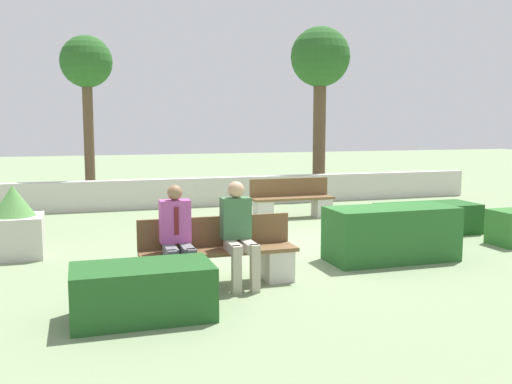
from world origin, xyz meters
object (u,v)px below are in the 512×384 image
object	(u,v)px
bench_front	(219,258)
tree_leftmost	(86,69)
planter_corner_left	(14,226)
person_seated_man	(177,233)
tree_center_left	(320,64)
person_seated_woman	(238,228)
bench_left_side	(292,203)

from	to	relation	value
bench_front	tree_leftmost	world-z (taller)	tree_leftmost
planter_corner_left	person_seated_man	bearing A→B (deg)	-50.53
bench_front	tree_center_left	distance (m)	10.57
person_seated_man	person_seated_woman	bearing A→B (deg)	0.26
bench_front	person_seated_man	world-z (taller)	person_seated_man
bench_front	tree_center_left	world-z (taller)	tree_center_left
tree_leftmost	tree_center_left	bearing A→B (deg)	3.27
person_seated_man	tree_center_left	xyz separation A→B (m)	(5.72, 8.68, 3.10)
person_seated_woman	tree_center_left	xyz separation A→B (m)	(4.93, 8.68, 3.09)
person_seated_woman	tree_center_left	size ratio (longest dim) A/B	0.28
planter_corner_left	person_seated_woman	bearing A→B (deg)	-41.48
planter_corner_left	bench_front	bearing A→B (deg)	-42.16
bench_front	planter_corner_left	world-z (taller)	planter_corner_left
planter_corner_left	tree_center_left	distance (m)	10.49
tree_leftmost	tree_center_left	distance (m)	6.60
bench_front	planter_corner_left	bearing A→B (deg)	137.84
person_seated_man	tree_leftmost	distance (m)	8.79
bench_front	person_seated_woman	distance (m)	0.49
bench_left_side	tree_leftmost	bearing A→B (deg)	137.71
bench_left_side	person_seated_woman	size ratio (longest dim) A/B	1.37
person_seated_man	person_seated_woman	size ratio (longest dim) A/B	0.98
bench_left_side	tree_leftmost	distance (m)	6.34
bench_front	tree_leftmost	distance (m)	8.85
bench_front	bench_left_side	world-z (taller)	same
bench_front	tree_leftmost	xyz separation A→B (m)	(-1.43, 8.16, 3.12)
person_seated_woman	planter_corner_left	size ratio (longest dim) A/B	1.19
tree_leftmost	person_seated_man	bearing A→B (deg)	-84.10
bench_front	person_seated_man	bearing A→B (deg)	-165.68
bench_left_side	tree_center_left	size ratio (longest dim) A/B	0.38
person_seated_woman	planter_corner_left	bearing A→B (deg)	138.52
bench_front	planter_corner_left	xyz separation A→B (m)	(-2.71, 2.46, 0.16)
bench_left_side	planter_corner_left	world-z (taller)	planter_corner_left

